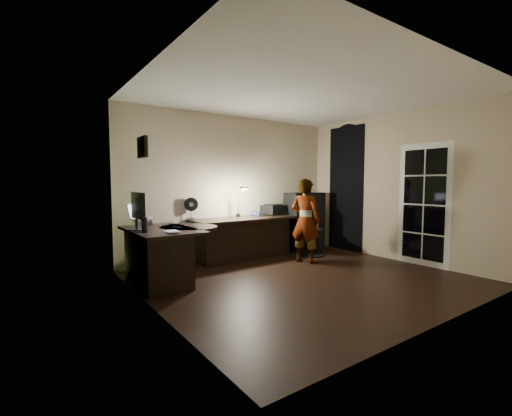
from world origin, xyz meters
TOP-DOWN VIEW (x-y plane):
  - floor at (0.00, 0.00)m, footprint 4.50×4.00m
  - ceiling at (0.00, 0.00)m, footprint 4.50×4.00m
  - wall_back at (0.00, 2.00)m, footprint 4.50×0.01m
  - wall_front at (0.00, -2.00)m, footprint 4.50×0.01m
  - wall_left at (-2.25, 0.00)m, footprint 0.01×4.00m
  - wall_right at (2.25, 0.00)m, footprint 0.01×4.00m
  - green_wall_overlay at (-2.24, 0.00)m, footprint 0.00×4.00m
  - arched_doorway at (2.24, 1.15)m, footprint 0.01×0.90m
  - french_door at (2.24, -0.55)m, footprint 0.02×0.92m
  - framed_picture at (-2.22, 0.45)m, footprint 0.04×0.30m
  - desk_left at (-1.83, 0.98)m, footprint 0.84×1.36m
  - desk_right at (0.02, 1.63)m, footprint 2.09×0.78m
  - cabinet at (1.51, 1.63)m, footprint 0.83×0.44m
  - laptop_stand at (-1.99, 1.35)m, footprint 0.28×0.25m
  - laptop at (-1.99, 1.35)m, footprint 0.42×0.41m
  - monitor at (-2.18, 0.90)m, footprint 0.12×0.55m
  - mouse at (-1.51, 0.41)m, footprint 0.09×0.11m
  - phone at (-1.56, 1.31)m, footprint 0.12×0.15m
  - pen at (-1.65, 0.85)m, footprint 0.11×0.12m
  - speaker at (-2.18, 0.57)m, footprint 0.10×0.10m
  - notepad at (-1.86, 0.49)m, footprint 0.16×0.22m
  - desk_fan at (-0.95, 1.92)m, footprint 0.27×0.20m
  - headphones at (0.33, 1.78)m, footprint 0.21×0.14m
  - printer at (0.82, 1.80)m, footprint 0.50×0.42m
  - desk_lamp at (-0.10, 1.70)m, footprint 0.23×0.30m
  - office_chair at (1.24, 1.15)m, footprint 0.59×0.59m
  - person at (0.73, 0.77)m, footprint 0.53×0.63m

SIDE VIEW (x-z plane):
  - floor at x=0.00m, z-range -0.01..0.00m
  - desk_right at x=0.02m, z-range 0.00..0.78m
  - desk_left at x=-1.83m, z-range 0.00..0.79m
  - office_chair at x=1.24m, z-range 0.00..0.99m
  - cabinet at x=1.51m, z-range 0.00..1.22m
  - person at x=0.73m, z-range 0.00..1.50m
  - phone at x=-1.56m, z-range 0.80..0.81m
  - notepad at x=-1.86m, z-range 0.80..0.81m
  - pen at x=-1.65m, z-range 0.80..0.81m
  - mouse at x=-1.51m, z-range 0.80..0.84m
  - headphones at x=0.33m, z-range 0.79..0.88m
  - laptop_stand at x=-1.99m, z-range 0.80..0.90m
  - printer at x=0.82m, z-range 0.79..0.99m
  - speaker at x=-2.18m, z-range 0.80..1.00m
  - desk_fan at x=-0.95m, z-range 0.79..1.17m
  - monitor at x=-2.18m, z-range 0.80..1.17m
  - laptop at x=-1.99m, z-range 0.90..1.13m
  - french_door at x=2.24m, z-range 0.00..2.10m
  - desk_lamp at x=-0.10m, z-range 0.79..1.38m
  - arched_doorway at x=2.24m, z-range 0.00..2.60m
  - wall_back at x=0.00m, z-range 0.00..2.70m
  - wall_front at x=0.00m, z-range 0.00..2.70m
  - wall_left at x=-2.25m, z-range 0.00..2.70m
  - wall_right at x=2.25m, z-range 0.00..2.70m
  - green_wall_overlay at x=-2.24m, z-range 0.00..2.70m
  - framed_picture at x=-2.22m, z-range 1.73..1.98m
  - ceiling at x=0.00m, z-range 2.70..2.71m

